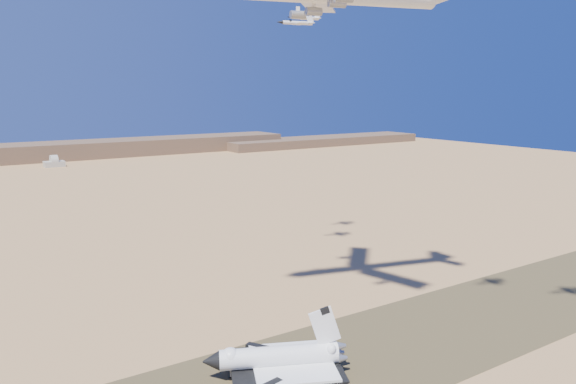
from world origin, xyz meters
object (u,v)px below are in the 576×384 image
shuttle (278,359)px  crew_b (331,381)px  crew_a (314,382)px  crew_c (309,375)px  chase_jet_f (305,18)px  chase_jet_e (297,23)px

shuttle → crew_b: 14.92m
crew_a → crew_c: bearing=-40.2°
crew_a → crew_c: (1.25, 3.52, -0.03)m
shuttle → chase_jet_f: size_ratio=2.53×
shuttle → crew_a: bearing=-36.3°
shuttle → crew_c: size_ratio=22.62×
crew_b → chase_jet_e: size_ratio=0.11×
crew_c → chase_jet_e: (48.65, 77.17, 99.44)m
crew_c → chase_jet_f: (64.02, 93.35, 104.00)m
crew_a → shuttle: bearing=8.7°
shuttle → crew_a: (5.08, -9.00, -4.10)m
shuttle → crew_c: bearing=-16.6°
crew_a → crew_b: size_ratio=1.01×
crew_a → crew_b: bearing=-133.9°
chase_jet_e → shuttle: bearing=-113.9°
crew_b → crew_a: bearing=42.1°
crew_a → chase_jet_e: bearing=-52.5°
crew_a → chase_jet_e: chase_jet_e is taller
chase_jet_f → crew_b: bearing=-110.8°
chase_jet_f → crew_c: bearing=-113.5°
crew_b → chase_jet_f: chase_jet_f is taller
crew_a → chase_jet_f: (65.26, 96.86, 103.97)m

